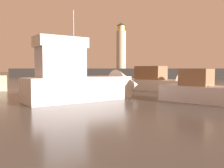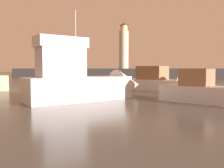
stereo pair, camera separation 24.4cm
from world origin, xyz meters
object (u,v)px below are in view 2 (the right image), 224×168
at_px(motorboat_2, 168,83).
at_px(motorboat_3, 89,81).
at_px(motorboat_1, 219,93).
at_px(sailboat_moored, 71,80).
at_px(lighthouse, 124,47).

bearing_deg(motorboat_2, motorboat_3, -127.63).
bearing_deg(motorboat_2, motorboat_1, -70.07).
bearing_deg(sailboat_moored, motorboat_2, -28.20).
xyz_separation_m(lighthouse, motorboat_1, (12.96, -44.39, -6.97)).
bearing_deg(motorboat_3, motorboat_1, -4.03).
bearing_deg(lighthouse, motorboat_3, -84.30).
xyz_separation_m(lighthouse, motorboat_2, (10.07, -36.39, -6.90)).
xyz_separation_m(motorboat_1, motorboat_2, (-2.90, 8.00, 0.07)).
bearing_deg(sailboat_moored, motorboat_1, -43.63).
bearing_deg(sailboat_moored, motorboat_3, -64.11).
bearing_deg(lighthouse, motorboat_1, -73.72).
bearing_deg(motorboat_3, sailboat_moored, 115.89).
relative_size(motorboat_2, motorboat_3, 1.04).
xyz_separation_m(motorboat_3, sailboat_moored, (-6.85, 14.12, -0.72)).
bearing_deg(motorboat_2, sailboat_moored, 151.80).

